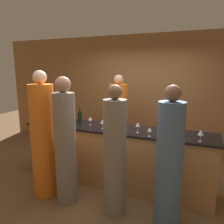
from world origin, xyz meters
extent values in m
plane|color=brown|center=(0.00, 0.00, 0.00)|extent=(14.00, 14.00, 0.00)
cube|color=olive|center=(0.00, 1.82, 1.40)|extent=(8.00, 0.06, 2.80)
cube|color=#B27F4C|center=(0.00, 0.00, 0.49)|extent=(3.22, 0.60, 0.98)
cube|color=black|center=(0.00, 0.00, 1.00)|extent=(3.28, 0.66, 0.03)
cylinder|color=orange|center=(-0.26, 0.83, 0.85)|extent=(0.39, 0.39, 1.69)
sphere|color=tan|center=(-0.26, 0.83, 1.79)|extent=(0.19, 0.19, 0.19)
cylinder|color=#4C6B93|center=(1.00, -0.71, 0.81)|extent=(0.33, 0.33, 1.62)
sphere|color=brown|center=(1.00, -0.71, 1.72)|extent=(0.20, 0.20, 0.20)
cylinder|color=gray|center=(0.29, -0.76, 0.81)|extent=(0.31, 0.31, 1.61)
sphere|color=brown|center=(0.29, -0.76, 1.71)|extent=(0.19, 0.19, 0.19)
cylinder|color=gray|center=(-0.49, -0.77, 0.84)|extent=(0.32, 0.32, 1.67)
sphere|color=#A37556|center=(-0.49, -0.77, 1.79)|extent=(0.23, 0.23, 0.23)
cylinder|color=orange|center=(-0.91, -0.74, 0.89)|extent=(0.37, 0.37, 1.78)
sphere|color=beige|center=(-0.91, -0.74, 1.88)|extent=(0.20, 0.20, 0.20)
cylinder|color=#19381E|center=(-0.79, -0.15, 1.12)|extent=(0.08, 0.08, 0.22)
cylinder|color=#19381E|center=(-0.79, -0.15, 1.27)|extent=(0.03, 0.03, 0.07)
cylinder|color=black|center=(-1.37, 0.21, 1.13)|extent=(0.07, 0.07, 0.23)
cylinder|color=black|center=(-1.37, 0.21, 1.29)|extent=(0.03, 0.03, 0.09)
cylinder|color=black|center=(-0.80, 0.17, 1.11)|extent=(0.07, 0.07, 0.19)
cylinder|color=black|center=(-0.80, 0.17, 1.24)|extent=(0.03, 0.03, 0.08)
cylinder|color=silver|center=(-0.48, 0.00, 1.02)|extent=(0.05, 0.05, 0.00)
cylinder|color=silver|center=(-0.48, 0.00, 1.06)|extent=(0.01, 0.01, 0.09)
cone|color=silver|center=(-0.48, 0.00, 1.14)|extent=(0.07, 0.07, 0.06)
cylinder|color=silver|center=(0.64, -0.25, 1.02)|extent=(0.05, 0.05, 0.00)
cylinder|color=silver|center=(0.64, -0.25, 1.06)|extent=(0.01, 0.01, 0.08)
cone|color=silver|center=(0.64, -0.25, 1.12)|extent=(0.07, 0.07, 0.06)
cylinder|color=silver|center=(-0.18, -0.13, 1.02)|extent=(0.05, 0.05, 0.00)
cylinder|color=silver|center=(-0.18, -0.13, 1.06)|extent=(0.01, 0.01, 0.08)
cone|color=silver|center=(-0.18, -0.13, 1.14)|extent=(0.08, 0.08, 0.06)
cylinder|color=silver|center=(0.43, -0.13, 1.02)|extent=(0.05, 0.05, 0.00)
cylinder|color=silver|center=(0.43, -0.13, 1.07)|extent=(0.01, 0.01, 0.10)
cone|color=silver|center=(0.43, -0.13, 1.15)|extent=(0.07, 0.07, 0.06)
cylinder|color=silver|center=(1.00, -0.18, 1.02)|extent=(0.05, 0.05, 0.00)
cylinder|color=silver|center=(1.00, -0.18, 1.06)|extent=(0.01, 0.01, 0.09)
cone|color=silver|center=(1.00, -0.18, 1.14)|extent=(0.07, 0.07, 0.06)
cylinder|color=silver|center=(0.19, -0.17, 1.02)|extent=(0.05, 0.05, 0.00)
cylinder|color=silver|center=(0.19, -0.17, 1.06)|extent=(0.01, 0.01, 0.08)
cone|color=silver|center=(0.19, -0.17, 1.13)|extent=(0.07, 0.07, 0.07)
cylinder|color=silver|center=(1.34, -0.21, 1.02)|extent=(0.05, 0.05, 0.00)
cylinder|color=silver|center=(1.34, -0.21, 1.06)|extent=(0.01, 0.01, 0.09)
cone|color=silver|center=(1.34, -0.21, 1.15)|extent=(0.08, 0.08, 0.08)
camera|label=1|loc=(1.31, -3.34, 2.00)|focal=35.00mm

